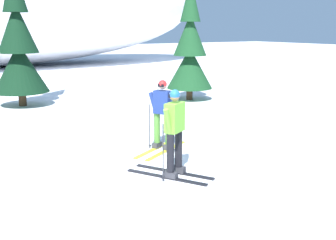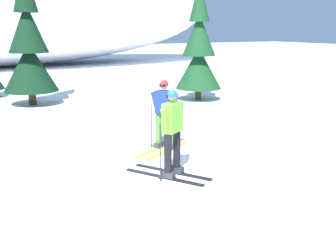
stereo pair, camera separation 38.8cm
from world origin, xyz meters
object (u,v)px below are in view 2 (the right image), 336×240
pine_tree_far_right (199,51)px  skier_navy_jacket (164,114)px  pine_tree_center_right (29,47)px  skier_lime_jacket (172,132)px

pine_tree_far_right → skier_navy_jacket: bearing=-129.6°
pine_tree_center_right → pine_tree_far_right: size_ratio=1.10×
skier_navy_jacket → pine_tree_center_right: bearing=102.2°
pine_tree_far_right → pine_tree_center_right: bearing=160.6°
skier_navy_jacket → pine_tree_center_right: pine_tree_center_right is taller
skier_lime_jacket → skier_navy_jacket: bearing=66.5°
skier_lime_jacket → pine_tree_center_right: pine_tree_center_right is taller
pine_tree_center_right → pine_tree_far_right: (6.23, -2.19, -0.21)m
skier_navy_jacket → skier_lime_jacket: 1.88m
skier_navy_jacket → pine_tree_far_right: (4.56, 5.52, 1.13)m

